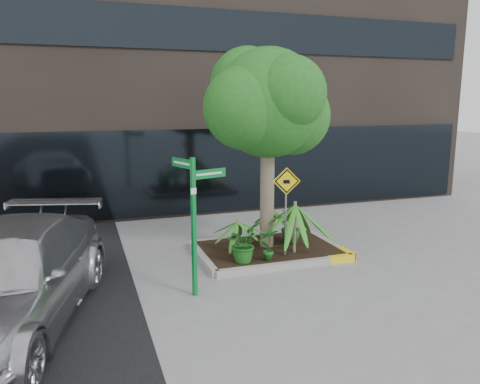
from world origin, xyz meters
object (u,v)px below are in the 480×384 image
object	(u,v)px
parked_car	(4,280)
street_sign_post	(194,211)
cattle_sign	(286,196)
tree	(268,103)

from	to	relation	value
parked_car	street_sign_post	size ratio (longest dim) A/B	2.15
street_sign_post	cattle_sign	bearing A→B (deg)	6.89
tree	cattle_sign	world-z (taller)	tree
parked_car	street_sign_post	distance (m)	3.23
street_sign_post	cattle_sign	distance (m)	2.57
tree	parked_car	world-z (taller)	tree
tree	street_sign_post	world-z (taller)	tree
tree	cattle_sign	distance (m)	2.15
street_sign_post	cattle_sign	world-z (taller)	street_sign_post
tree	street_sign_post	size ratio (longest dim) A/B	1.86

